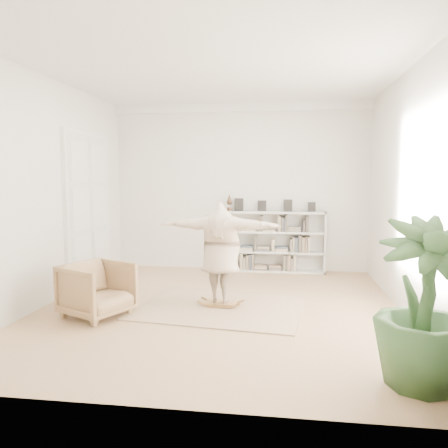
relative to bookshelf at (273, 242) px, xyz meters
name	(u,v)px	position (x,y,z in m)	size (l,w,h in m)	color
floor	(219,308)	(-0.74, -2.82, -0.64)	(6.00, 6.00, 0.00)	tan
room_shell	(240,107)	(-0.74, 0.12, 2.87)	(6.00, 6.00, 6.00)	silver
doors	(89,210)	(-3.45, -1.52, 0.76)	(0.09, 1.78, 2.92)	white
bookshelf	(273,242)	(0.00, 0.00, 0.00)	(2.20, 0.35, 1.64)	silver
armchair	(97,290)	(-2.45, -3.44, -0.24)	(0.84, 0.87, 0.79)	tan
rug	(221,307)	(-0.73, -2.76, -0.63)	(2.50, 2.00, 0.02)	tan
rocker_board	(221,303)	(-0.73, -2.76, -0.57)	(0.51, 0.34, 0.10)	#9B6C3E
person	(221,250)	(-0.73, -2.76, 0.26)	(1.91, 0.52, 1.56)	#BFA88F
houseplant	(424,303)	(1.56, -5.07, 0.19)	(0.92, 0.92, 1.64)	#305128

